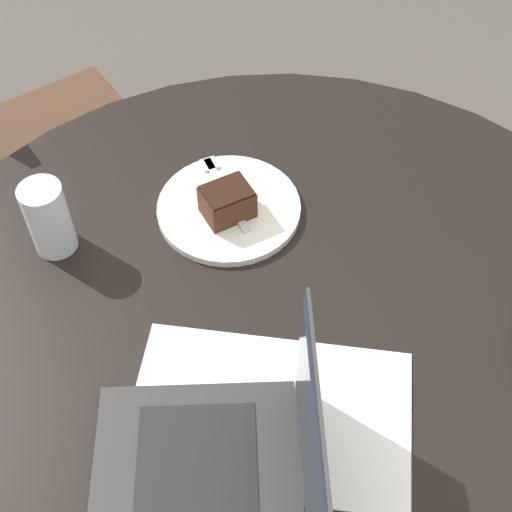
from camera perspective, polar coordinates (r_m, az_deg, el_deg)
dining_table at (r=1.09m, az=2.27°, el=-10.70°), size 1.18×1.18×0.77m
chair at (r=1.71m, az=-18.22°, el=8.13°), size 0.59×0.59×0.95m
paper_document at (r=0.92m, az=0.97°, el=-12.43°), size 0.38×0.26×0.00m
plate at (r=1.12m, az=-2.18°, el=3.84°), size 0.22×0.22×0.01m
cake_slice at (r=1.08m, az=-2.32°, el=4.37°), size 0.09×0.09×0.05m
fork at (r=1.14m, az=-2.78°, el=5.61°), size 0.12×0.15×0.00m
water_glass at (r=1.07m, az=-16.28°, el=2.91°), size 0.06×0.06×0.12m
laptop at (r=0.84m, az=-2.65°, el=-19.42°), size 0.33×0.39×0.22m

